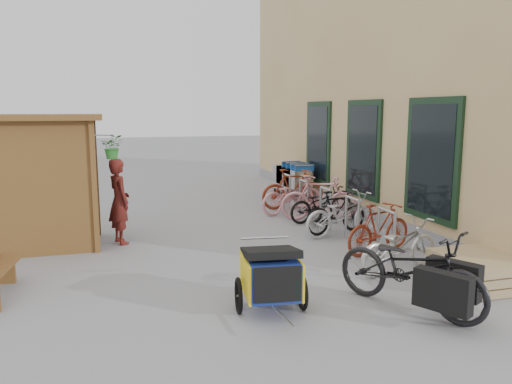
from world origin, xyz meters
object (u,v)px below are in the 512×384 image
object	(u,v)px
bike_0	(399,246)
bike_6	(292,195)
child_trailer	(271,273)
bike_5	(319,198)
kiosk	(36,163)
bike_7	(293,189)
bike_1	(379,228)
bike_4	(320,204)
pallet_stack	(480,269)
person_kiosk	(119,201)
shopping_carts	(292,176)
cargo_bike	(412,270)
bike_3	(336,212)
bike_2	(343,214)

from	to	relation	value
bike_0	bike_6	bearing A→B (deg)	-15.00
child_trailer	bike_5	distance (m)	5.27
kiosk	bike_7	size ratio (longest dim) A/B	1.47
bike_1	bike_4	size ratio (longest dim) A/B	0.96
child_trailer	bike_7	size ratio (longest dim) A/B	0.88
pallet_stack	person_kiosk	size ratio (longest dim) A/B	0.75
kiosk	person_kiosk	bearing A→B (deg)	-3.39
pallet_stack	bike_5	xyz separation A→B (m)	(-0.54, 4.49, 0.31)
shopping_carts	bike_4	size ratio (longest dim) A/B	1.25
bike_4	bike_5	distance (m)	0.16
bike_1	bike_7	bearing A→B (deg)	-17.00
bike_1	bike_5	world-z (taller)	bike_5
pallet_stack	cargo_bike	world-z (taller)	cargo_bike
kiosk	bike_7	distance (m)	6.16
bike_3	bike_4	distance (m)	1.11
shopping_carts	child_trailer	xyz separation A→B (m)	(-3.19, -7.70, -0.12)
bike_2	bike_4	distance (m)	1.31
kiosk	shopping_carts	world-z (taller)	kiosk
bike_1	bike_4	world-z (taller)	bike_1
cargo_bike	bike_7	world-z (taller)	cargo_bike
bike_4	bike_7	world-z (taller)	bike_7
person_kiosk	bike_1	world-z (taller)	person_kiosk
shopping_carts	bike_2	bearing A→B (deg)	-98.21
bike_0	bike_7	distance (m)	5.19
child_trailer	pallet_stack	bearing A→B (deg)	8.45
shopping_carts	bike_2	distance (m)	4.62
bike_0	bike_1	bearing A→B (deg)	-28.53
cargo_bike	bike_6	bearing A→B (deg)	55.88
bike_1	pallet_stack	bearing A→B (deg)	-178.27
pallet_stack	shopping_carts	size ratio (longest dim) A/B	0.62
bike_1	child_trailer	bearing A→B (deg)	108.51
shopping_carts	bike_5	bearing A→B (deg)	-99.68
bike_0	bike_5	xyz separation A→B (m)	(0.30, 3.69, 0.10)
pallet_stack	bike_2	size ratio (longest dim) A/B	0.71
cargo_bike	bike_7	xyz separation A→B (m)	(0.93, 6.54, -0.01)
cargo_bike	bike_5	bearing A→B (deg)	51.34
person_kiosk	bike_0	world-z (taller)	person_kiosk
pallet_stack	bike_0	bearing A→B (deg)	136.12
bike_7	bike_0	bearing A→B (deg)	174.26
bike_2	bike_3	bearing A→B (deg)	0.72
bike_0	shopping_carts	bearing A→B (deg)	-22.11
person_kiosk	bike_6	bearing A→B (deg)	-87.08
person_kiosk	bike_0	distance (m)	5.05
kiosk	shopping_carts	distance (m)	7.39
bike_0	bike_1	world-z (taller)	bike_1
pallet_stack	bike_6	xyz separation A→B (m)	(-0.85, 5.39, 0.24)
bike_0	person_kiosk	bearing A→B (deg)	38.47
kiosk	cargo_bike	world-z (taller)	kiosk
bike_3	bike_7	size ratio (longest dim) A/B	0.87
bike_1	bike_3	size ratio (longest dim) A/B	1.00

